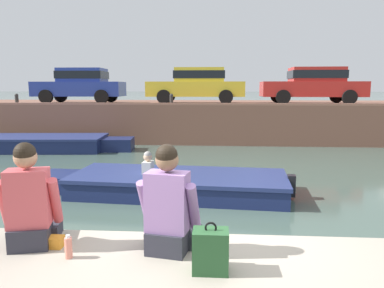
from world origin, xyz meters
TOP-DOWN VIEW (x-y plane):
  - ground_plane at (0.00, 5.62)m, footprint 400.00×400.00m
  - far_quay_wall at (0.00, 14.23)m, footprint 60.00×6.00m
  - far_wall_coping at (0.00, 11.35)m, footprint 60.00×0.24m
  - boat_moored_west_navy at (-6.60, 9.69)m, footprint 6.77×2.35m
  - motorboat_passing at (-0.93, 4.36)m, footprint 5.69×2.16m
  - car_leftmost_blue at (-6.07, 13.16)m, footprint 3.97×2.00m
  - car_left_inner_yellow at (-0.80, 13.16)m, footprint 4.24×1.92m
  - car_centre_red at (4.23, 13.16)m, footprint 4.33×2.04m
  - mooring_bollard_west at (-8.19, 11.48)m, footprint 0.15×0.15m
  - mooring_bollard_mid at (-1.75, 11.48)m, footprint 0.15×0.15m
  - person_seated_left at (-1.57, -0.38)m, footprint 0.58×0.60m
  - person_seated_right at (-0.30, -0.40)m, footprint 0.57×0.58m
  - bottle_drink at (-1.13, -0.62)m, footprint 0.06×0.06m
  - backpack_on_ledge at (0.08, -0.76)m, footprint 0.28×0.24m
  - snack_bag at (-1.36, -0.42)m, footprint 0.18×0.12m

SIDE VIEW (x-z plane):
  - ground_plane at x=0.00m, z-range 0.00..0.00m
  - motorboat_passing at x=-0.93m, z-range -0.24..0.69m
  - boat_moored_west_navy at x=-6.60m, z-range 0.00..0.53m
  - far_quay_wall at x=0.00m, z-range 0.00..1.62m
  - snack_bag at x=-1.36m, z-range 0.88..0.98m
  - bottle_drink at x=-1.13m, z-range 0.87..1.07m
  - backpack_on_ledge at x=0.08m, z-range 0.84..1.25m
  - person_seated_left at x=-1.57m, z-range 0.76..1.73m
  - person_seated_right at x=-0.30m, z-range 0.76..1.73m
  - far_wall_coping at x=0.00m, z-range 1.62..1.70m
  - mooring_bollard_west at x=-8.19m, z-range 1.63..2.08m
  - mooring_bollard_mid at x=-1.75m, z-range 1.63..2.08m
  - car_leftmost_blue at x=-6.07m, z-range 1.69..3.23m
  - car_left_inner_yellow at x=-0.80m, z-range 1.69..3.23m
  - car_centre_red at x=4.23m, z-range 1.69..3.23m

